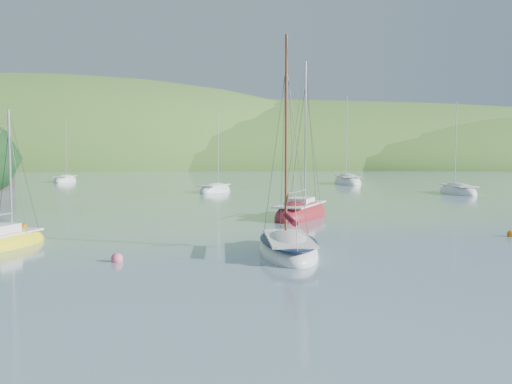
{
  "coord_description": "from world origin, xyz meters",
  "views": [
    {
      "loc": [
        0.33,
        -22.35,
        4.42
      ],
      "look_at": [
        1.83,
        8.0,
        2.35
      ],
      "focal_mm": 40.0,
      "sensor_mm": 36.0,
      "label": 1
    }
  ],
  "objects_px": {
    "sloop_red": "(301,214)",
    "distant_sloop_b": "(348,182)",
    "distant_sloop_c": "(65,181)",
    "sailboat_yellow": "(3,243)",
    "distant_sloop_d": "(458,192)",
    "distant_sloop_a": "(215,191)",
    "daysailer_white": "(288,248)"
  },
  "relations": [
    {
      "from": "daysailer_white",
      "to": "sloop_red",
      "type": "height_order",
      "value": "sloop_red"
    },
    {
      "from": "daysailer_white",
      "to": "distant_sloop_d",
      "type": "bearing_deg",
      "value": 57.55
    },
    {
      "from": "sloop_red",
      "to": "distant_sloop_c",
      "type": "bearing_deg",
      "value": 145.36
    },
    {
      "from": "distant_sloop_d",
      "to": "distant_sloop_b",
      "type": "bearing_deg",
      "value": 111.44
    },
    {
      "from": "sloop_red",
      "to": "distant_sloop_d",
      "type": "xyz_separation_m",
      "value": [
        20.12,
        22.11,
        -0.03
      ]
    },
    {
      "from": "distant_sloop_d",
      "to": "sailboat_yellow",
      "type": "bearing_deg",
      "value": -136.5
    },
    {
      "from": "sailboat_yellow",
      "to": "distant_sloop_c",
      "type": "height_order",
      "value": "distant_sloop_c"
    },
    {
      "from": "daysailer_white",
      "to": "distant_sloop_b",
      "type": "distance_m",
      "value": 58.37
    },
    {
      "from": "distant_sloop_a",
      "to": "distant_sloop_d",
      "type": "distance_m",
      "value": 26.87
    },
    {
      "from": "distant_sloop_a",
      "to": "distant_sloop_c",
      "type": "relative_size",
      "value": 0.91
    },
    {
      "from": "sailboat_yellow",
      "to": "distant_sloop_a",
      "type": "xyz_separation_m",
      "value": [
        9.19,
        37.65,
        -0.0
      ]
    },
    {
      "from": "distant_sloop_b",
      "to": "distant_sloop_c",
      "type": "relative_size",
      "value": 1.31
    },
    {
      "from": "sailboat_yellow",
      "to": "distant_sloop_c",
      "type": "xyz_separation_m",
      "value": [
        -14.39,
        61.62,
        0.01
      ]
    },
    {
      "from": "sloop_red",
      "to": "distant_sloop_d",
      "type": "relative_size",
      "value": 1.06
    },
    {
      "from": "sloop_red",
      "to": "distant_sloop_a",
      "type": "bearing_deg",
      "value": 128.32
    },
    {
      "from": "distant_sloop_a",
      "to": "distant_sloop_c",
      "type": "bearing_deg",
      "value": 156.73
    },
    {
      "from": "distant_sloop_b",
      "to": "sailboat_yellow",
      "type": "bearing_deg",
      "value": -115.87
    },
    {
      "from": "sloop_red",
      "to": "distant_sloop_a",
      "type": "distance_m",
      "value": 26.75
    },
    {
      "from": "distant_sloop_d",
      "to": "distant_sloop_c",
      "type": "bearing_deg",
      "value": 151.11
    },
    {
      "from": "sloop_red",
      "to": "distant_sloop_c",
      "type": "height_order",
      "value": "sloop_red"
    },
    {
      "from": "distant_sloop_c",
      "to": "daysailer_white",
      "type": "bearing_deg",
      "value": -64.94
    },
    {
      "from": "daysailer_white",
      "to": "distant_sloop_a",
      "type": "distance_m",
      "value": 40.29
    },
    {
      "from": "sloop_red",
      "to": "distant_sloop_b",
      "type": "height_order",
      "value": "distant_sloop_b"
    },
    {
      "from": "distant_sloop_a",
      "to": "sloop_red",
      "type": "bearing_deg",
      "value": -53.79
    },
    {
      "from": "distant_sloop_c",
      "to": "distant_sloop_d",
      "type": "height_order",
      "value": "distant_sloop_d"
    },
    {
      "from": "sloop_red",
      "to": "distant_sloop_c",
      "type": "xyz_separation_m",
      "value": [
        -30.05,
        49.93,
        -0.04
      ]
    },
    {
      "from": "daysailer_white",
      "to": "distant_sloop_c",
      "type": "height_order",
      "value": "distant_sloop_c"
    },
    {
      "from": "sailboat_yellow",
      "to": "distant_sloop_b",
      "type": "bearing_deg",
      "value": 82.22
    },
    {
      "from": "daysailer_white",
      "to": "distant_sloop_a",
      "type": "bearing_deg",
      "value": 95.21
    },
    {
      "from": "distant_sloop_b",
      "to": "distant_sloop_d",
      "type": "relative_size",
      "value": 1.26
    },
    {
      "from": "distant_sloop_a",
      "to": "distant_sloop_b",
      "type": "xyz_separation_m",
      "value": [
        18.68,
        16.43,
        0.05
      ]
    },
    {
      "from": "sloop_red",
      "to": "distant_sloop_b",
      "type": "bearing_deg",
      "value": 98.25
    }
  ]
}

